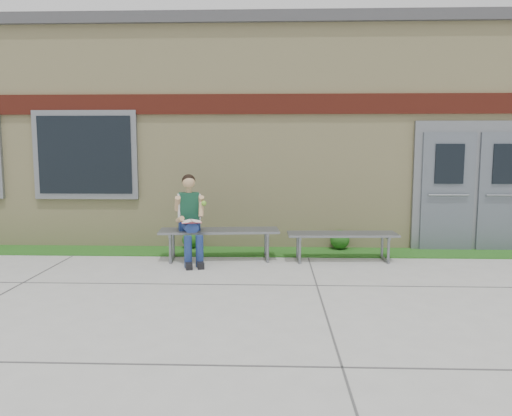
{
  "coord_description": "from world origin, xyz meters",
  "views": [
    {
      "loc": [
        0.42,
        -6.01,
        1.84
      ],
      "look_at": [
        0.14,
        1.7,
        0.9
      ],
      "focal_mm": 35.0,
      "sensor_mm": 36.0,
      "label": 1
    }
  ],
  "objects": [
    {
      "name": "ground",
      "position": [
        0.0,
        0.0,
        0.0
      ],
      "size": [
        80.0,
        80.0,
        0.0
      ],
      "primitive_type": "plane",
      "color": "#9E9E99",
      "rests_on": "ground"
    },
    {
      "name": "grass_strip",
      "position": [
        0.0,
        2.6,
        0.01
      ],
      "size": [
        16.0,
        0.8,
        0.02
      ],
      "primitive_type": "cube",
      "color": "#164C14",
      "rests_on": "ground"
    },
    {
      "name": "school_building",
      "position": [
        -0.0,
        5.99,
        2.1
      ],
      "size": [
        16.2,
        6.22,
        4.2
      ],
      "color": "beige",
      "rests_on": "ground"
    },
    {
      "name": "bench_left",
      "position": [
        -0.47,
        2.0,
        0.39
      ],
      "size": [
        1.98,
        0.71,
        0.5
      ],
      "rotation": [
        0.0,
        0.0,
        0.09
      ],
      "color": "slate",
      "rests_on": "ground"
    },
    {
      "name": "bench_right",
      "position": [
        1.53,
        2.0,
        0.35
      ],
      "size": [
        1.78,
        0.56,
        0.46
      ],
      "rotation": [
        0.0,
        0.0,
        0.04
      ],
      "color": "slate",
      "rests_on": "ground"
    },
    {
      "name": "girl",
      "position": [
        -0.91,
        1.79,
        0.75
      ],
      "size": [
        0.56,
        0.85,
        1.41
      ],
      "rotation": [
        0.0,
        0.0,
        0.26
      ],
      "color": "navy",
      "rests_on": "ground"
    },
    {
      "name": "shrub_mid",
      "position": [
        -1.08,
        2.85,
        0.18
      ],
      "size": [
        0.31,
        0.31,
        0.31
      ],
      "primitive_type": "sphere",
      "color": "#164C14",
      "rests_on": "grass_strip"
    },
    {
      "name": "shrub_east",
      "position": [
        1.61,
        2.85,
        0.19
      ],
      "size": [
        0.35,
        0.35,
        0.35
      ],
      "primitive_type": "sphere",
      "color": "#164C14",
      "rests_on": "grass_strip"
    }
  ]
}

